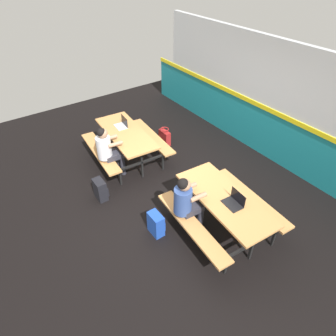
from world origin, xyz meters
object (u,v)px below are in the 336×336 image
(picnic_table_right, at_px, (224,205))
(tote_bag_bright, at_px, (165,137))
(satchel_spare, at_px, (156,224))
(laptop_silver, at_px, (122,124))
(laptop_dark, at_px, (234,202))
(student_nearer, at_px, (108,148))
(backpack_dark, at_px, (101,190))
(picnic_table_left, at_px, (126,139))
(student_further, at_px, (187,201))

(picnic_table_right, distance_m, tote_bag_bright, 2.96)
(tote_bag_bright, height_order, satchel_spare, satchel_spare)
(satchel_spare, bearing_deg, picnic_table_right, 59.82)
(laptop_silver, relative_size, laptop_dark, 1.00)
(student_nearer, height_order, laptop_dark, student_nearer)
(laptop_silver, xyz_separation_m, backpack_dark, (1.11, -1.13, -0.57))
(picnic_table_left, relative_size, picnic_table_right, 1.00)
(student_further, height_order, backpack_dark, student_further)
(picnic_table_left, xyz_separation_m, backpack_dark, (0.84, -1.07, -0.36))
(picnic_table_left, xyz_separation_m, student_nearer, (0.30, -0.58, 0.13))
(picnic_table_right, xyz_separation_m, satchel_spare, (-0.57, -0.99, -0.36))
(student_nearer, bearing_deg, tote_bag_bright, 102.26)
(student_nearer, xyz_separation_m, student_further, (2.14, 0.37, 0.00))
(tote_bag_bright, bearing_deg, picnic_table_right, -14.99)
(student_further, bearing_deg, picnic_table_right, 57.92)
(picnic_table_right, height_order, student_further, student_further)
(satchel_spare, bearing_deg, student_nearer, 177.54)
(laptop_silver, height_order, backpack_dark, laptop_silver)
(laptop_silver, height_order, satchel_spare, laptop_silver)
(picnic_table_right, distance_m, student_further, 0.64)
(tote_bag_bright, bearing_deg, laptop_silver, -101.76)
(picnic_table_left, xyz_separation_m, satchel_spare, (2.20, -0.66, -0.36))
(student_nearer, bearing_deg, student_further, 9.92)
(picnic_table_left, relative_size, laptop_dark, 5.66)
(laptop_silver, height_order, tote_bag_bright, laptop_silver)
(student_further, xyz_separation_m, laptop_silver, (-2.72, 0.27, 0.08))
(picnic_table_left, relative_size, backpack_dark, 4.33)
(laptop_dark, relative_size, tote_bag_bright, 0.78)
(student_nearer, xyz_separation_m, backpack_dark, (0.54, -0.49, -0.49))
(student_nearer, height_order, satchel_spare, student_nearer)
(laptop_silver, distance_m, tote_bag_bright, 1.20)
(picnic_table_left, xyz_separation_m, laptop_dark, (2.96, 0.35, 0.21))
(picnic_table_left, bearing_deg, backpack_dark, -51.95)
(picnic_table_right, relative_size, backpack_dark, 4.33)
(tote_bag_bright, bearing_deg, picnic_table_left, -86.85)
(picnic_table_right, bearing_deg, student_nearer, -159.89)
(picnic_table_left, bearing_deg, satchel_spare, -16.77)
(student_nearer, bearing_deg, satchel_spare, -2.46)
(student_nearer, relative_size, backpack_dark, 2.74)
(picnic_table_left, relative_size, student_further, 1.58)
(picnic_table_right, height_order, student_nearer, student_nearer)
(student_further, bearing_deg, laptop_silver, 174.39)
(picnic_table_left, xyz_separation_m, picnic_table_right, (2.78, 0.32, 0.00))
(picnic_table_left, height_order, satchel_spare, picnic_table_left)
(picnic_table_left, distance_m, tote_bag_bright, 1.15)
(tote_bag_bright, distance_m, satchel_spare, 2.86)
(student_nearer, bearing_deg, laptop_silver, 131.91)
(picnic_table_left, distance_m, laptop_silver, 0.35)
(student_further, bearing_deg, tote_bag_bright, 152.71)
(student_nearer, distance_m, laptop_dark, 2.82)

